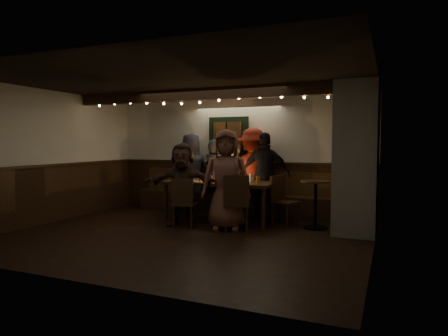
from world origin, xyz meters
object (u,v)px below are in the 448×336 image
at_px(chair_end, 281,197).
at_px(person_g, 226,180).
at_px(person_a, 191,172).
at_px(chair_near_right, 236,199).
at_px(high_top, 316,198).
at_px(person_c, 232,179).
at_px(person_e, 265,175).
at_px(person_b, 214,176).
at_px(dining_table, 220,185).
at_px(person_f, 182,184).
at_px(chair_near_left, 184,200).
at_px(person_d, 253,172).

bearing_deg(chair_end, person_g, -132.92).
bearing_deg(person_a, chair_near_right, 117.53).
distance_m(high_top, person_a, 3.06).
height_order(person_c, person_e, person_e).
bearing_deg(person_a, person_b, 157.42).
relative_size(dining_table, chair_end, 2.38).
bearing_deg(chair_end, person_f, -152.27).
distance_m(dining_table, chair_near_left, 0.96).
height_order(chair_end, person_e, person_e).
height_order(person_e, person_g, person_g).
xyz_separation_m(person_b, person_d, (0.88, 0.04, 0.12)).
bearing_deg(chair_end, person_c, 157.81).
bearing_deg(dining_table, chair_near_left, -113.29).
xyz_separation_m(chair_near_left, chair_near_right, (1.02, 0.07, 0.05)).
bearing_deg(person_e, person_a, -14.66).
height_order(person_b, person_c, person_b).
height_order(chair_end, person_d, person_d).
relative_size(person_b, person_f, 1.04).
bearing_deg(person_g, dining_table, 103.21).
distance_m(chair_end, person_e, 0.82).
xyz_separation_m(person_a, person_b, (0.58, -0.03, -0.07)).
xyz_separation_m(dining_table, chair_near_right, (0.65, -0.79, -0.16)).
relative_size(chair_near_left, chair_near_right, 0.91).
distance_m(dining_table, person_f, 0.88).
height_order(dining_table, high_top, dining_table).
distance_m(chair_near_left, person_e, 1.93).
height_order(chair_near_left, person_e, person_e).
bearing_deg(chair_near_left, high_top, 20.33).
relative_size(dining_table, person_c, 1.43).
height_order(chair_near_left, person_b, person_b).
distance_m(high_top, person_b, 2.49).
height_order(chair_near_left, person_c, person_c).
xyz_separation_m(chair_near_left, high_top, (2.28, 0.84, 0.04)).
bearing_deg(person_b, chair_near_left, 96.25).
height_order(chair_near_right, person_d, person_d).
bearing_deg(chair_end, dining_table, -174.07).
relative_size(chair_near_right, person_e, 0.56).
height_order(high_top, person_a, person_a).
bearing_deg(person_f, person_d, 42.89).
relative_size(chair_near_left, person_a, 0.51).
relative_size(person_c, person_d, 0.83).
relative_size(chair_near_left, person_g, 0.50).
bearing_deg(person_b, person_d, -174.08).
relative_size(dining_table, chair_near_right, 2.21).
xyz_separation_m(chair_end, person_b, (-1.69, 0.60, 0.29)).
xyz_separation_m(chair_near_left, person_d, (0.80, 1.63, 0.42)).
bearing_deg(person_a, chair_near_left, 92.41).
distance_m(chair_end, person_c, 1.34).
distance_m(dining_table, person_c, 0.63).
bearing_deg(dining_table, person_d, 60.62).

